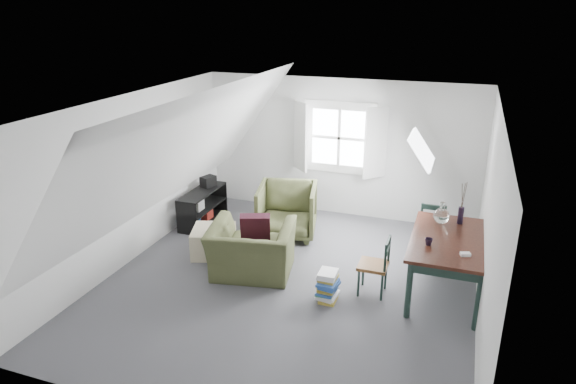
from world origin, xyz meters
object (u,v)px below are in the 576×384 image
at_px(armchair_near, 252,273).
at_px(dining_chair_near, 376,265).
at_px(ottoman, 214,241).
at_px(dining_table, 449,246).
at_px(magazine_stack, 328,286).
at_px(armchair_far, 287,234).
at_px(media_shelf, 202,209).
at_px(dining_chair_far, 432,227).

height_order(armchair_near, dining_chair_near, dining_chair_near).
xyz_separation_m(ottoman, dining_chair_near, (2.59, -0.33, 0.22)).
bearing_deg(dining_table, magazine_stack, -150.18).
bearing_deg(armchair_far, ottoman, -141.90).
distance_m(armchair_near, magazine_stack, 1.28).
xyz_separation_m(dining_table, magazine_stack, (-1.45, -0.69, -0.51)).
bearing_deg(dining_chair_near, magazine_stack, -75.26).
distance_m(armchair_near, armchair_far, 1.44).
xyz_separation_m(ottoman, media_shelf, (-0.75, 1.01, 0.06)).
xyz_separation_m(armchair_near, media_shelf, (-1.57, 1.40, 0.27)).
distance_m(armchair_near, dining_chair_near, 1.82).
bearing_deg(armchair_far, magazine_stack, -68.75).
xyz_separation_m(media_shelf, magazine_stack, (2.79, -1.72, -0.06)).
relative_size(media_shelf, magazine_stack, 2.85).
distance_m(ottoman, dining_table, 3.52).
distance_m(armchair_far, dining_table, 2.94).
bearing_deg(magazine_stack, armchair_far, 124.21).
bearing_deg(dining_chair_near, ottoman, -117.54).
bearing_deg(dining_chair_far, ottoman, 5.20).
bearing_deg(dining_chair_far, dining_table, 90.09).
distance_m(dining_chair_near, magazine_stack, 0.71).
relative_size(dining_table, dining_chair_near, 2.01).
bearing_deg(dining_chair_near, dining_table, 88.48).
relative_size(dining_chair_far, dining_chair_near, 1.09).
distance_m(dining_chair_far, media_shelf, 3.96).
bearing_deg(armchair_near, magazine_stack, 154.54).
relative_size(dining_chair_near, magazine_stack, 2.00).
xyz_separation_m(armchair_near, dining_chair_near, (1.77, 0.06, 0.43)).
distance_m(armchair_far, magazine_stack, 2.14).
height_order(ottoman, dining_chair_far, dining_chair_far).
height_order(armchair_far, media_shelf, media_shelf).
bearing_deg(dining_table, dining_chair_far, 108.33).
bearing_deg(ottoman, armchair_near, -25.53).
relative_size(armchair_near, media_shelf, 1.00).
distance_m(armchair_far, media_shelf, 1.62).
xyz_separation_m(dining_chair_far, media_shelf, (-3.95, -0.10, -0.19)).
height_order(media_shelf, magazine_stack, media_shelf).
xyz_separation_m(armchair_near, dining_chair_far, (2.38, 1.50, 0.46)).
height_order(ottoman, magazine_stack, ottoman).
relative_size(armchair_far, dining_chair_far, 1.09).
height_order(armchair_near, ottoman, ottoman).
bearing_deg(dining_table, ottoman, -176.10).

